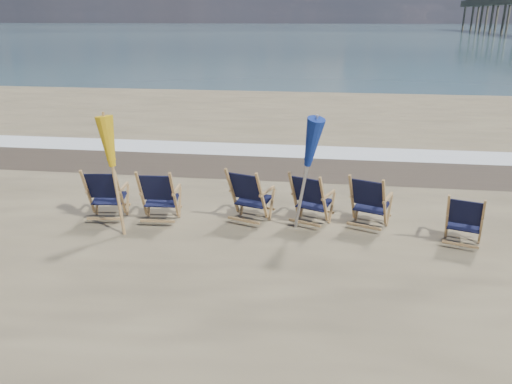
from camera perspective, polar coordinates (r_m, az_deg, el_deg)
ocean at (r=133.48m, az=7.82°, el=17.79°), size 400.00×400.00×0.00m
surf_foam at (r=14.23m, az=3.39°, el=4.73°), size 200.00×1.40×0.01m
wet_sand_strip at (r=12.79m, az=2.84°, el=3.03°), size 200.00×2.60×0.00m
beach_chair_0 at (r=9.46m, az=-15.26°, el=-0.30°), size 0.76×0.84×1.07m
beach_chair_1 at (r=9.13m, az=-9.35°, el=-0.57°), size 0.73×0.81×1.07m
beach_chair_2 at (r=8.91m, az=0.67°, el=-0.74°), size 0.90×0.96×1.08m
beach_chair_3 at (r=8.88m, az=7.73°, el=-1.14°), size 0.90×0.95×1.04m
beach_chair_4 at (r=8.95m, az=14.44°, el=-1.44°), size 0.89×0.94×1.04m
beach_chair_5 at (r=8.80m, az=24.39°, el=-3.33°), size 0.78×0.83×0.94m
umbrella_yellow at (r=8.67m, az=-16.14°, el=4.82°), size 0.30×0.30×2.06m
umbrella_blue at (r=8.40m, az=5.69°, el=5.45°), size 0.30×0.30×2.12m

